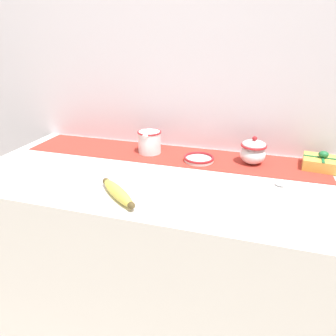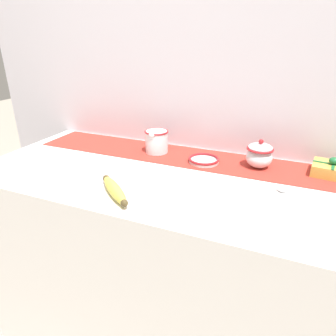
{
  "view_description": "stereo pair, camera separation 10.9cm",
  "coord_description": "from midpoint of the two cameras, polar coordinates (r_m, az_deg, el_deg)",
  "views": [
    {
      "loc": [
        0.35,
        -1.01,
        1.38
      ],
      "look_at": [
        0.07,
        -0.05,
        0.95
      ],
      "focal_mm": 32.0,
      "sensor_mm": 36.0,
      "label": 1
    },
    {
      "loc": [
        0.45,
        -0.97,
        1.38
      ],
      "look_at": [
        0.07,
        -0.05,
        0.95
      ],
      "focal_mm": 32.0,
      "sensor_mm": 36.0,
      "label": 2
    }
  ],
  "objects": [
    {
      "name": "small_dish",
      "position": [
        1.28,
        9.27,
        1.47
      ],
      "size": [
        0.13,
        0.13,
        0.02
      ],
      "color": "white",
      "rests_on": "countertop"
    },
    {
      "name": "back_wall",
      "position": [
        1.42,
        6.32,
        16.03
      ],
      "size": [
        2.24,
        0.04,
        2.4
      ],
      "primitive_type": "cube",
      "color": "silver",
      "rests_on": "ground_plane"
    },
    {
      "name": "cream_pitcher",
      "position": [
        1.36,
        0.13,
        5.22
      ],
      "size": [
        0.11,
        0.13,
        0.1
      ],
      "color": "white",
      "rests_on": "countertop"
    },
    {
      "name": "sugar_bowl",
      "position": [
        1.27,
        19.4,
        2.33
      ],
      "size": [
        0.11,
        0.11,
        0.12
      ],
      "color": "white",
      "rests_on": "countertop"
    },
    {
      "name": "spoon",
      "position": [
        1.13,
        22.92,
        -3.84
      ],
      "size": [
        0.17,
        0.07,
        0.01
      ],
      "rotation": [
        0.0,
        0.0,
        -0.33
      ],
      "color": "#B7B7BC",
      "rests_on": "countertop"
    },
    {
      "name": "gift_box",
      "position": [
        1.33,
        30.94,
        -0.28
      ],
      "size": [
        0.16,
        0.14,
        0.07
      ],
      "rotation": [
        0.0,
        0.0,
        -0.12
      ],
      "color": "gold",
      "rests_on": "countertop"
    },
    {
      "name": "banana",
      "position": [
        1.01,
        -7.13,
        -4.19
      ],
      "size": [
        0.19,
        0.17,
        0.04
      ],
      "rotation": [
        0.0,
        0.0,
        -0.7
      ],
      "color": "#DBCC4C",
      "rests_on": "countertop"
    },
    {
      "name": "countertop",
      "position": [
        1.42,
        0.52,
        -17.59
      ],
      "size": [
        1.44,
        0.67,
        0.9
      ],
      "primitive_type": "cube",
      "color": "silver",
      "rests_on": "ground_plane"
    },
    {
      "name": "ground_plane",
      "position": [
        1.75,
        0.46,
        -28.7
      ],
      "size": [
        12.0,
        12.0,
        0.0
      ],
      "primitive_type": "plane",
      "color": "#B2A899"
    },
    {
      "name": "table_runner",
      "position": [
        1.35,
        3.88,
        2.44
      ],
      "size": [
        1.32,
        0.24,
        0.0
      ],
      "primitive_type": "cube",
      "color": "#B23328",
      "rests_on": "countertop"
    }
  ]
}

